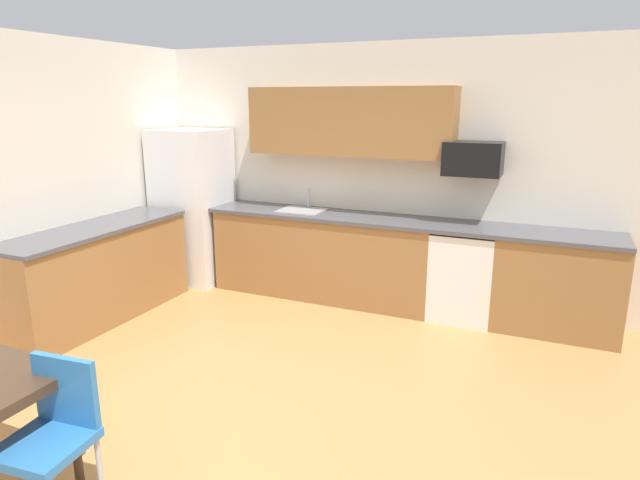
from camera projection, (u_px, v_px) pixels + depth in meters
ground_plane at (263, 409)px, 3.87m from camera, size 12.00×12.00×0.00m
wall_back at (382, 173)px, 5.88m from camera, size 5.80×0.10×2.70m
cabinet_run_back at (323, 256)px, 6.00m from camera, size 2.44×0.60×0.90m
cabinet_run_back_right at (557, 285)px, 5.08m from camera, size 1.11×0.60×0.90m
cabinet_run_left at (98, 275)px, 5.36m from camera, size 0.60×2.00×0.90m
countertop_back at (370, 219)px, 5.68m from camera, size 4.80×0.64×0.04m
countertop_left at (93, 229)px, 5.24m from camera, size 0.64×2.00×0.04m
upper_cabinets_back at (349, 122)px, 5.66m from camera, size 2.20×0.34×0.70m
refrigerator at (193, 206)px, 6.46m from camera, size 0.76×0.70×1.79m
oven_range at (464, 273)px, 5.41m from camera, size 0.60×0.60×0.91m
microwave at (473, 159)px, 5.22m from camera, size 0.54×0.36×0.32m
sink_basin at (302, 216)px, 6.00m from camera, size 0.48×0.40×0.14m
sink_faucet at (308, 199)px, 6.11m from camera, size 0.02×0.02×0.24m
chair_near_table at (53, 428)px, 2.78m from camera, size 0.44×0.44×0.85m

